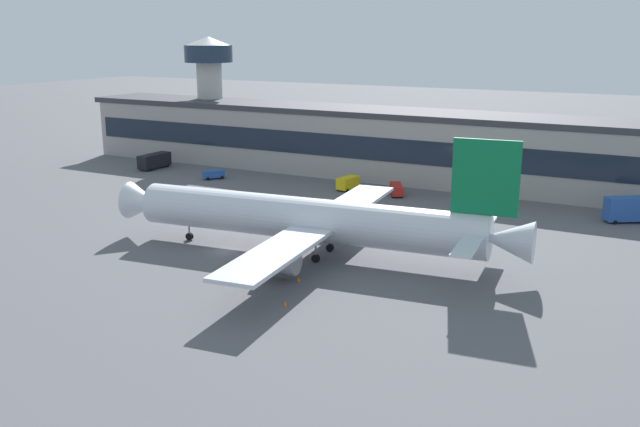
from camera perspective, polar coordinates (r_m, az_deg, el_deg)
ground_plane at (r=100.45m, az=-7.70°, el=-3.03°), size 600.00×600.00×0.00m
terminal_building at (r=149.54m, az=5.64°, el=5.63°), size 152.02×15.71×14.30m
airliner at (r=96.23m, az=-0.63°, el=-0.49°), size 59.75×51.06×17.48m
control_tower at (r=175.33m, az=-8.94°, el=10.46°), size 11.52×11.52×28.94m
follow_me_car at (r=149.80m, az=-8.58°, el=3.19°), size 4.12×4.68×1.85m
catering_truck at (r=124.36m, az=23.60°, el=0.37°), size 7.47×6.07×4.15m
fuel_truck at (r=163.90m, az=-13.22°, el=4.22°), size 2.85×8.41×3.35m
crew_van at (r=138.01m, az=2.29°, el=2.54°), size 2.87×5.45×2.55m
belt_loader at (r=134.39m, az=6.20°, el=2.00°), size 4.73×6.60×1.95m
pushback_tractor at (r=125.84m, az=13.65°, el=0.77°), size 3.20×5.10×1.75m
traffic_cone_0 at (r=87.75m, az=-1.75°, el=-5.32°), size 0.47×0.47×0.58m
traffic_cone_1 at (r=80.26m, az=-2.85°, el=-7.28°), size 0.45×0.45×0.56m
traffic_cone_2 at (r=95.60m, az=-6.31°, el=-3.73°), size 0.45×0.45×0.56m
traffic_cone_3 at (r=90.15m, az=-8.02°, el=-4.91°), size 0.47×0.47×0.59m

